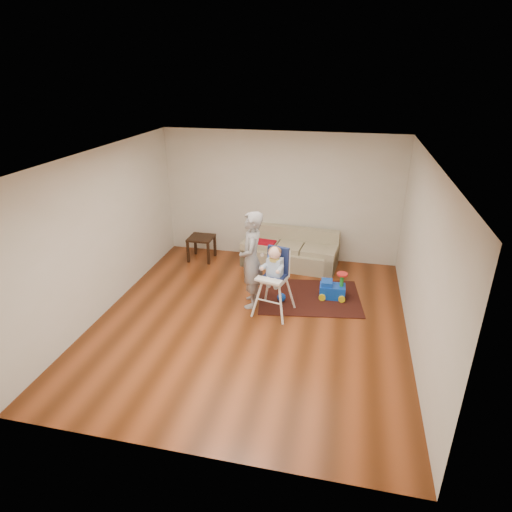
% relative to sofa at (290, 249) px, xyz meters
% --- Properties ---
extents(ground, '(5.50, 5.50, 0.00)m').
position_rel_sofa_xyz_m(ground, '(-0.30, -2.30, -0.38)').
color(ground, '#51240D').
rests_on(ground, ground).
extents(room_envelope, '(5.04, 5.52, 2.72)m').
position_rel_sofa_xyz_m(room_envelope, '(-0.30, -1.77, 1.50)').
color(room_envelope, beige).
rests_on(room_envelope, ground).
extents(sofa, '(2.02, 0.99, 0.75)m').
position_rel_sofa_xyz_m(sofa, '(0.00, 0.00, 0.00)').
color(sofa, '#9A926F').
rests_on(sofa, ground).
extents(side_table, '(0.51, 0.51, 0.51)m').
position_rel_sofa_xyz_m(side_table, '(-1.91, -0.10, -0.12)').
color(side_table, black).
rests_on(side_table, ground).
extents(area_rug, '(1.99, 1.61, 0.01)m').
position_rel_sofa_xyz_m(area_rug, '(0.57, -1.30, -0.37)').
color(area_rug, black).
rests_on(area_rug, ground).
extents(ride_on_toy, '(0.47, 0.34, 0.50)m').
position_rel_sofa_xyz_m(ride_on_toy, '(0.97, -1.23, -0.11)').
color(ride_on_toy, blue).
rests_on(ride_on_toy, area_rug).
extents(toy_ball, '(0.16, 0.16, 0.16)m').
position_rel_sofa_xyz_m(toy_ball, '(0.09, -1.58, -0.28)').
color(toy_ball, blue).
rests_on(toy_ball, area_rug).
extents(high_chair, '(0.67, 0.67, 1.22)m').
position_rel_sofa_xyz_m(high_chair, '(0.02, -1.96, 0.21)').
color(high_chair, white).
rests_on(high_chair, ground).
extents(adult, '(0.51, 0.68, 1.71)m').
position_rel_sofa_xyz_m(adult, '(-0.41, -1.76, 0.48)').
color(adult, gray).
rests_on(adult, ground).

